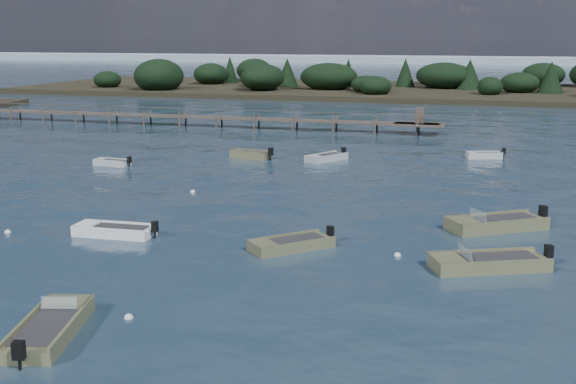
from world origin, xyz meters
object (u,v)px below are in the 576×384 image
(dinghy_near_olive, at_px, (50,331))
(tender_far_white, at_px, (251,156))
(tender_far_grey, at_px, (112,164))
(jetty, at_px, (182,117))
(dinghy_extra_a, at_px, (326,159))
(dinghy_mid_white_b, at_px, (496,226))
(dinghy_mid_white_a, at_px, (488,265))
(dinghy_extra_b, at_px, (291,246))
(tender_far_grey_b, at_px, (484,156))
(dinghy_mid_grey, at_px, (114,233))

(dinghy_near_olive, bearing_deg, tender_far_white, 98.05)
(tender_far_grey, bearing_deg, jetty, 101.71)
(tender_far_white, bearing_deg, jetty, 127.95)
(tender_far_grey, relative_size, dinghy_extra_a, 0.81)
(dinghy_mid_white_b, relative_size, dinghy_mid_white_a, 1.00)
(tender_far_grey, bearing_deg, dinghy_near_olive, -64.14)
(dinghy_extra_b, bearing_deg, jetty, 120.17)
(tender_far_white, bearing_deg, dinghy_near_olive, -81.95)
(dinghy_extra_b, bearing_deg, tender_far_grey_b, 74.07)
(jetty, bearing_deg, dinghy_extra_b, -59.83)
(dinghy_mid_white_b, height_order, dinghy_near_olive, dinghy_mid_white_b)
(tender_far_grey_b, relative_size, jetty, 0.05)
(dinghy_near_olive, xyz_separation_m, jetty, (-19.10, 53.26, 0.83))
(tender_far_white, bearing_deg, dinghy_extra_a, 5.83)
(dinghy_extra_a, bearing_deg, dinghy_mid_grey, -102.18)
(dinghy_near_olive, height_order, jetty, jetty)
(dinghy_mid_white_b, height_order, tender_far_grey, dinghy_mid_white_b)
(tender_far_grey_b, xyz_separation_m, dinghy_extra_a, (-12.02, -4.58, -0.00))
(tender_far_grey_b, bearing_deg, dinghy_mid_white_a, -88.52)
(dinghy_mid_white_a, distance_m, tender_far_grey_b, 29.04)
(dinghy_mid_grey, relative_size, jetty, 0.07)
(dinghy_near_olive, xyz_separation_m, dinghy_mid_grey, (-4.07, 11.52, -0.01))
(dinghy_extra_b, bearing_deg, dinghy_near_olive, -113.19)
(tender_far_white, relative_size, dinghy_mid_grey, 0.86)
(tender_far_white, distance_m, dinghy_extra_a, 6.16)
(dinghy_extra_b, bearing_deg, tender_far_grey, 137.82)
(dinghy_extra_b, xyz_separation_m, dinghy_near_olive, (-5.03, -11.74, 0.02))
(tender_far_grey, relative_size, tender_far_white, 0.84)
(dinghy_extra_b, relative_size, dinghy_near_olive, 0.77)
(dinghy_near_olive, bearing_deg, dinghy_extra_a, 88.13)
(tender_far_grey, bearing_deg, dinghy_extra_a, 23.68)
(tender_far_grey, bearing_deg, dinghy_mid_white_a, -32.37)
(dinghy_mid_white_a, relative_size, dinghy_near_olive, 1.04)
(tender_far_white, bearing_deg, dinghy_mid_white_a, -51.57)
(dinghy_mid_white_a, height_order, dinghy_extra_a, dinghy_mid_white_a)
(tender_far_grey_b, bearing_deg, tender_far_grey, -157.56)
(dinghy_extra_a, relative_size, jetty, 0.06)
(dinghy_extra_b, height_order, tender_far_grey, dinghy_extra_b)
(dinghy_mid_white_b, height_order, tender_far_white, dinghy_mid_white_b)
(dinghy_extra_b, relative_size, dinghy_mid_grey, 0.90)
(dinghy_extra_b, relative_size, tender_far_white, 1.05)
(tender_far_grey, bearing_deg, tender_far_white, 33.61)
(tender_far_grey_b, height_order, jetty, jetty)
(tender_far_grey, distance_m, dinghy_near_olive, 32.30)
(dinghy_extra_b, relative_size, jetty, 0.06)
(dinghy_mid_white_a, xyz_separation_m, dinghy_mid_grey, (-18.01, 0.22, -0.01))
(tender_far_grey, distance_m, jetty, 24.72)
(dinghy_mid_white_b, relative_size, dinghy_near_olive, 1.04)
(tender_far_white, height_order, dinghy_near_olive, tender_far_white)
(dinghy_mid_white_b, bearing_deg, dinghy_near_olive, -128.27)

